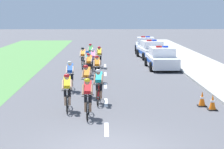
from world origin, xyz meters
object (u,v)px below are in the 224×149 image
at_px(cyclist_tenth, 99,57).
at_px(cyclist_eleventh, 83,58).
at_px(cyclist_fourth, 87,80).
at_px(police_car_nearest, 162,59).
at_px(cyclist_lead, 88,97).
at_px(cyclist_eighth, 88,62).
at_px(police_car_third, 145,46).
at_px(cyclist_fifth, 70,75).
at_px(cyclist_seventh, 89,65).
at_px(cyclist_second, 67,91).
at_px(cyclist_ninth, 93,60).
at_px(traffic_cone_far, 213,102).
at_px(cyclist_sixth, 97,68).
at_px(cyclist_third, 99,85).
at_px(cyclist_twelfth, 91,53).
at_px(police_car_second, 151,50).
at_px(traffic_cone_mid, 202,99).

distance_m(cyclist_tenth, cyclist_eleventh, 1.34).
bearing_deg(cyclist_fourth, police_car_nearest, 62.47).
relative_size(cyclist_lead, cyclist_fourth, 1.00).
bearing_deg(cyclist_eighth, police_car_third, 69.62).
xyz_separation_m(cyclist_fifth, cyclist_seventh, (0.81, 3.77, 0.00)).
distance_m(cyclist_second, cyclist_eleventh, 11.62).
xyz_separation_m(cyclist_ninth, traffic_cone_far, (5.09, -10.63, -0.48)).
xyz_separation_m(cyclist_lead, cyclist_tenth, (0.28, 13.41, 0.00)).
bearing_deg(cyclist_second, cyclist_ninth, 86.06).
bearing_deg(cyclist_sixth, police_car_third, 74.84).
bearing_deg(traffic_cone_far, cyclist_tenth, 110.65).
distance_m(cyclist_second, cyclist_ninth, 10.60).
bearing_deg(cyclist_third, cyclist_seventh, 95.64).
distance_m(cyclist_sixth, cyclist_twelfth, 8.23).
relative_size(cyclist_sixth, cyclist_seventh, 1.00).
height_order(cyclist_third, police_car_nearest, police_car_nearest).
relative_size(cyclist_second, police_car_nearest, 0.39).
distance_m(cyclist_ninth, traffic_cone_far, 11.80).
bearing_deg(cyclist_fourth, cyclist_ninth, 89.60).
distance_m(police_car_nearest, police_car_third, 10.90).
xyz_separation_m(police_car_third, traffic_cone_far, (0.35, -22.76, -0.37)).
xyz_separation_m(police_car_second, police_car_third, (-0.00, 4.78, 0.00)).
relative_size(cyclist_ninth, police_car_second, 0.38).
bearing_deg(cyclist_seventh, traffic_cone_far, -56.41).
relative_size(cyclist_seventh, cyclist_tenth, 1.00).
distance_m(cyclist_third, cyclist_sixth, 5.27).
xyz_separation_m(cyclist_second, police_car_nearest, (5.47, 11.80, -0.11)).
distance_m(cyclist_eighth, traffic_cone_mid, 10.06).
relative_size(cyclist_third, cyclist_fourth, 1.00).
distance_m(cyclist_lead, traffic_cone_far, 5.08).
distance_m(cyclist_ninth, cyclist_tenth, 1.83).
xyz_separation_m(police_car_nearest, police_car_second, (0.00, 6.12, 0.00)).
height_order(cyclist_fourth, police_car_third, police_car_third).
xyz_separation_m(cyclist_lead, traffic_cone_far, (4.96, 0.99, -0.48)).
relative_size(cyclist_lead, cyclist_ninth, 1.00).
bearing_deg(cyclist_fourth, traffic_cone_far, -27.44).
xyz_separation_m(cyclist_fifth, cyclist_sixth, (1.30, 2.47, 0.00)).
relative_size(cyclist_fifth, cyclist_tenth, 1.00).
distance_m(cyclist_seventh, cyclist_ninth, 2.77).
distance_m(cyclist_eighth, police_car_second, 10.01).
bearing_deg(cyclist_fourth, police_car_third, 76.58).
height_order(police_car_nearest, police_car_third, same).
bearing_deg(cyclist_third, traffic_cone_far, -15.85).
bearing_deg(traffic_cone_mid, police_car_third, 90.24).
bearing_deg(cyclist_lead, cyclist_fifth, 101.93).
relative_size(police_car_nearest, police_car_third, 0.98).
relative_size(cyclist_ninth, cyclist_eleventh, 1.00).
bearing_deg(cyclist_seventh, cyclist_eighth, 94.88).
bearing_deg(cyclist_twelfth, cyclist_third, -86.62).
bearing_deg(cyclist_eighth, police_car_second, 60.04).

